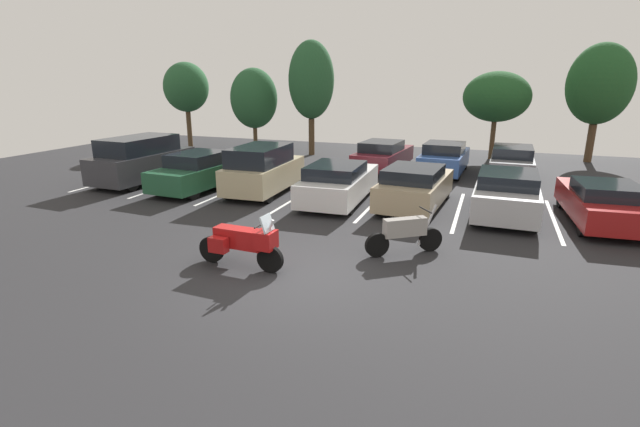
{
  "coord_description": "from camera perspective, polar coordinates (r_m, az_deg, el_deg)",
  "views": [
    {
      "loc": [
        4.13,
        -9.05,
        4.41
      ],
      "look_at": [
        0.02,
        2.08,
        0.92
      ],
      "focal_mm": 26.04,
      "sensor_mm": 36.0,
      "label": 1
    }
  ],
  "objects": [
    {
      "name": "car_far_grey",
      "position": [
        22.96,
        22.48,
        5.88
      ],
      "size": [
        1.91,
        4.6,
        1.45
      ],
      "color": "slate",
      "rests_on": "ground"
    },
    {
      "name": "motorcycle_touring",
      "position": [
        11.2,
        -9.49,
        -3.45
      ],
      "size": [
        2.3,
        0.92,
        1.4
      ],
      "color": "black",
      "rests_on": "ground"
    },
    {
      "name": "tree_center_right",
      "position": [
        31.53,
        -16.13,
        14.65
      ],
      "size": [
        2.81,
        2.81,
        5.37
      ],
      "color": "#4C3823",
      "rests_on": "ground"
    },
    {
      "name": "car_white",
      "position": [
        17.06,
        2.29,
        3.84
      ],
      "size": [
        2.09,
        4.88,
        1.46
      ],
      "color": "white",
      "rests_on": "ground"
    },
    {
      "name": "car_silver",
      "position": [
        16.41,
        21.93,
        2.27
      ],
      "size": [
        2.05,
        4.47,
        1.49
      ],
      "color": "#B7B7BC",
      "rests_on": "ground"
    },
    {
      "name": "car_red",
      "position": [
        16.88,
        31.33,
        1.17
      ],
      "size": [
        2.13,
        4.75,
        1.36
      ],
      "color": "maroon",
      "rests_on": "ground"
    },
    {
      "name": "motorcycle_second",
      "position": [
        12.13,
        10.43,
        -2.35
      ],
      "size": [
        1.8,
        1.37,
        1.27
      ],
      "color": "black",
      "rests_on": "ground"
    },
    {
      "name": "parking_stripes",
      "position": [
        17.45,
        1.91,
        1.72
      ],
      "size": [
        20.93,
        5.18,
        0.01
      ],
      "color": "silver",
      "rests_on": "ground"
    },
    {
      "name": "car_charcoal",
      "position": [
        21.68,
        -21.04,
        6.2
      ],
      "size": [
        2.18,
        4.83,
        1.99
      ],
      "color": "#38383D",
      "rests_on": "ground"
    },
    {
      "name": "car_far_blue",
      "position": [
        22.87,
        15.02,
        6.56
      ],
      "size": [
        2.05,
        4.39,
        1.5
      ],
      "color": "#2D519E",
      "rests_on": "ground"
    },
    {
      "name": "car_champagne",
      "position": [
        18.38,
        -7.02,
        5.37
      ],
      "size": [
        1.98,
        4.28,
        1.9
      ],
      "color": "#C1B289",
      "rests_on": "ground"
    },
    {
      "name": "tree_center_left",
      "position": [
        28.96,
        31.15,
        13.42
      ],
      "size": [
        3.22,
        3.22,
        6.16
      ],
      "color": "#4C3823",
      "rests_on": "ground"
    },
    {
      "name": "ground",
      "position": [
        10.9,
        -3.94,
        -7.82
      ],
      "size": [
        44.0,
        44.0,
        0.1
      ],
      "primitive_type": "cube",
      "color": "#262628"
    },
    {
      "name": "tree_right",
      "position": [
        29.03,
        -8.12,
        13.82
      ],
      "size": [
        2.82,
        2.82,
        4.99
      ],
      "color": "#4C3823",
      "rests_on": "ground"
    },
    {
      "name": "car_tan",
      "position": [
        16.62,
        11.59,
        3.24
      ],
      "size": [
        2.22,
        4.49,
        1.48
      ],
      "color": "tan",
      "rests_on": "ground"
    },
    {
      "name": "car_far_maroon",
      "position": [
        23.44,
        7.75,
        7.11
      ],
      "size": [
        2.25,
        4.8,
        1.43
      ],
      "color": "maroon",
      "rests_on": "ground"
    },
    {
      "name": "car_green",
      "position": [
        19.6,
        -14.42,
        5.07
      ],
      "size": [
        2.12,
        4.86,
        1.53
      ],
      "color": "#235638",
      "rests_on": "ground"
    },
    {
      "name": "tree_far_left",
      "position": [
        27.81,
        20.9,
        13.24
      ],
      "size": [
        3.58,
        3.58,
        4.76
      ],
      "color": "#4C3823",
      "rests_on": "ground"
    },
    {
      "name": "tree_left",
      "position": [
        27.51,
        -1.08,
        16.04
      ],
      "size": [
        2.61,
        2.61,
        6.46
      ],
      "color": "#4C3823",
      "rests_on": "ground"
    }
  ]
}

